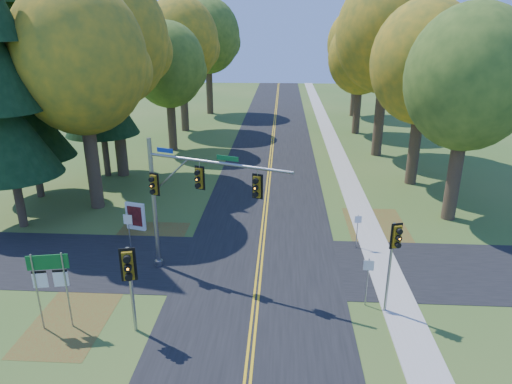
# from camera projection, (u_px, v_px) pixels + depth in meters

# --- Properties ---
(ground) EXTENTS (160.00, 160.00, 0.00)m
(ground) POSITION_uv_depth(u_px,v_px,m) (257.00, 287.00, 21.15)
(ground) COLOR #2E551E
(ground) RESTS_ON ground
(road_main) EXTENTS (8.00, 160.00, 0.02)m
(road_main) POSITION_uv_depth(u_px,v_px,m) (257.00, 286.00, 21.15)
(road_main) COLOR black
(road_main) RESTS_ON ground
(road_cross) EXTENTS (60.00, 6.00, 0.02)m
(road_cross) POSITION_uv_depth(u_px,v_px,m) (260.00, 265.00, 23.02)
(road_cross) COLOR black
(road_cross) RESTS_ON ground
(centerline_left) EXTENTS (0.10, 160.00, 0.01)m
(centerline_left) POSITION_uv_depth(u_px,v_px,m) (255.00, 286.00, 21.15)
(centerline_left) COLOR gold
(centerline_left) RESTS_ON road_main
(centerline_right) EXTENTS (0.10, 160.00, 0.01)m
(centerline_right) POSITION_uv_depth(u_px,v_px,m) (260.00, 286.00, 21.14)
(centerline_right) COLOR gold
(centerline_right) RESTS_ON road_main
(sidewalk_east) EXTENTS (1.60, 160.00, 0.06)m
(sidewalk_east) POSITION_uv_depth(u_px,v_px,m) (393.00, 290.00, 20.80)
(sidewalk_east) COLOR #9E998E
(sidewalk_east) RESTS_ON ground
(leaf_patch_w_near) EXTENTS (4.00, 6.00, 0.00)m
(leaf_patch_w_near) POSITION_uv_depth(u_px,v_px,m) (145.00, 244.00, 25.26)
(leaf_patch_w_near) COLOR brown
(leaf_patch_w_near) RESTS_ON ground
(leaf_patch_e) EXTENTS (3.50, 8.00, 0.00)m
(leaf_patch_e) POSITION_uv_depth(u_px,v_px,m) (380.00, 235.00, 26.40)
(leaf_patch_e) COLOR brown
(leaf_patch_e) RESTS_ON ground
(leaf_patch_w_far) EXTENTS (3.00, 5.00, 0.00)m
(leaf_patch_w_far) POSITION_uv_depth(u_px,v_px,m) (72.00, 320.00, 18.75)
(leaf_patch_w_far) COLOR brown
(leaf_patch_w_far) RESTS_ON ground
(tree_w_a) EXTENTS (8.00, 8.00, 14.15)m
(tree_w_a) POSITION_uv_depth(u_px,v_px,m) (81.00, 59.00, 27.31)
(tree_w_a) COLOR #38281C
(tree_w_a) RESTS_ON ground
(tree_e_a) EXTENTS (7.20, 7.20, 12.73)m
(tree_e_a) POSITION_uv_depth(u_px,v_px,m) (470.00, 79.00, 25.81)
(tree_e_a) COLOR #38281C
(tree_e_a) RESTS_ON ground
(tree_w_b) EXTENTS (8.60, 8.60, 15.38)m
(tree_w_b) POSITION_uv_depth(u_px,v_px,m) (111.00, 40.00, 33.52)
(tree_w_b) COLOR #38281C
(tree_w_b) RESTS_ON ground
(tree_e_b) EXTENTS (7.60, 7.60, 13.33)m
(tree_e_b) POSITION_uv_depth(u_px,v_px,m) (425.00, 63.00, 32.09)
(tree_e_b) COLOR #38281C
(tree_e_b) RESTS_ON ground
(tree_w_c) EXTENTS (6.80, 6.80, 11.91)m
(tree_w_c) POSITION_uv_depth(u_px,v_px,m) (169.00, 66.00, 41.90)
(tree_w_c) COLOR #38281C
(tree_w_c) RESTS_ON ground
(tree_e_c) EXTENTS (8.80, 8.80, 15.79)m
(tree_e_c) POSITION_uv_depth(u_px,v_px,m) (388.00, 35.00, 39.15)
(tree_e_c) COLOR #38281C
(tree_e_c) RESTS_ON ground
(tree_w_d) EXTENTS (8.20, 8.20, 14.56)m
(tree_w_d) POSITION_uv_depth(u_px,v_px,m) (182.00, 41.00, 49.47)
(tree_w_d) COLOR #38281C
(tree_w_d) RESTS_ON ground
(tree_e_d) EXTENTS (7.00, 7.00, 12.32)m
(tree_e_d) POSITION_uv_depth(u_px,v_px,m) (361.00, 57.00, 48.63)
(tree_e_d) COLOR #38281C
(tree_e_d) RESTS_ON ground
(tree_w_e) EXTENTS (8.40, 8.40, 14.97)m
(tree_w_e) POSITION_uv_depth(u_px,v_px,m) (208.00, 36.00, 59.53)
(tree_w_e) COLOR #38281C
(tree_w_e) RESTS_ON ground
(tree_e_e) EXTENTS (7.80, 7.80, 13.74)m
(tree_e_e) POSITION_uv_depth(u_px,v_px,m) (358.00, 44.00, 58.28)
(tree_e_e) COLOR #38281C
(tree_e_e) RESTS_ON ground
(pine_b) EXTENTS (5.60, 5.60, 17.31)m
(pine_b) POSITION_uv_depth(u_px,v_px,m) (21.00, 79.00, 29.55)
(pine_b) COLOR #38281C
(pine_b) RESTS_ON ground
(pine_c) EXTENTS (5.60, 5.60, 20.56)m
(pine_c) POSITION_uv_depth(u_px,v_px,m) (94.00, 50.00, 33.55)
(pine_c) COLOR #38281C
(pine_c) RESTS_ON ground
(traffic_mast) EXTENTS (6.81, 2.76, 6.56)m
(traffic_mast) POSITION_uv_depth(u_px,v_px,m) (184.00, 192.00, 20.87)
(traffic_mast) COLOR gray
(traffic_mast) RESTS_ON ground
(east_signal_pole) EXTENTS (0.47, 0.56, 4.16)m
(east_signal_pole) POSITION_uv_depth(u_px,v_px,m) (394.00, 246.00, 18.09)
(east_signal_pole) COLOR gray
(east_signal_pole) RESTS_ON ground
(ped_signal_pole) EXTENTS (0.58, 0.69, 3.76)m
(ped_signal_pole) POSITION_uv_depth(u_px,v_px,m) (129.00, 271.00, 16.95)
(ped_signal_pole) COLOR #9C9EA4
(ped_signal_pole) RESTS_ON ground
(route_sign_cluster) EXTENTS (1.53, 0.33, 3.31)m
(route_sign_cluster) POSITION_uv_depth(u_px,v_px,m) (50.00, 276.00, 17.52)
(route_sign_cluster) COLOR gray
(route_sign_cluster) RESTS_ON ground
(info_kiosk) EXTENTS (1.22, 0.47, 1.68)m
(info_kiosk) POSITION_uv_depth(u_px,v_px,m) (136.00, 216.00, 26.80)
(info_kiosk) COLOR silver
(info_kiosk) RESTS_ON ground
(reg_sign_e_north) EXTENTS (0.37, 0.06, 1.96)m
(reg_sign_e_north) POSITION_uv_depth(u_px,v_px,m) (358.00, 225.00, 24.37)
(reg_sign_e_north) COLOR gray
(reg_sign_e_north) RESTS_ON ground
(reg_sign_e_south) EXTENTS (0.43, 0.09, 2.27)m
(reg_sign_e_south) POSITION_uv_depth(u_px,v_px,m) (368.00, 274.00, 19.21)
(reg_sign_e_south) COLOR gray
(reg_sign_e_south) RESTS_ON ground
(reg_sign_w) EXTENTS (0.48, 0.13, 2.52)m
(reg_sign_w) POSITION_uv_depth(u_px,v_px,m) (129.00, 228.00, 23.19)
(reg_sign_w) COLOR gray
(reg_sign_w) RESTS_ON ground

